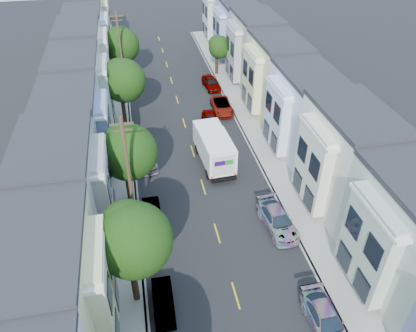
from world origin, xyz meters
TOP-DOWN VIEW (x-y plane):
  - ground at (0.00, 0.00)m, footprint 160.00×160.00m
  - road_slab at (0.00, 15.00)m, footprint 12.00×70.00m
  - curb_left at (-6.05, 15.00)m, footprint 0.30×70.00m
  - curb_right at (6.05, 15.00)m, footprint 0.30×70.00m
  - sidewalk_left at (-7.35, 15.00)m, footprint 2.60×70.00m
  - sidewalk_right at (7.35, 15.00)m, footprint 2.60×70.00m
  - centerline at (0.00, 15.00)m, footprint 0.12×70.00m
  - townhouse_row_left at (-11.15, 15.00)m, footprint 5.00×70.00m
  - townhouse_row_right at (11.15, 15.00)m, footprint 5.00×70.00m
  - tree_b at (-6.30, -4.97)m, footprint 4.70×4.70m
  - tree_c at (-6.30, 5.36)m, footprint 4.70×4.70m
  - tree_d at (-6.30, 18.83)m, footprint 4.70×4.70m
  - tree_e at (-6.30, 30.74)m, footprint 4.70×4.70m
  - tree_far_r at (6.89, 30.91)m, footprint 3.10×3.10m
  - utility_pole_near at (-6.30, 2.00)m, footprint 1.60×0.26m
  - utility_pole_far at (-6.30, 28.00)m, footprint 1.60×0.26m
  - fedex_truck at (1.73, 9.54)m, footprint 2.65×6.88m
  - lead_sedan at (2.78, 16.47)m, footprint 2.12×4.77m
  - parked_left_b at (-4.90, -6.01)m, footprint 1.36×3.76m
  - parked_left_c at (-4.90, 2.45)m, footprint 1.44×3.97m
  - parked_left_d at (-4.90, 10.75)m, footprint 2.35×4.79m
  - parked_right_a at (4.90, -9.34)m, footprint 2.04×4.60m
  - parked_right_b at (4.90, -0.22)m, footprint 2.54×5.13m
  - parked_right_c at (4.90, 19.89)m, footprint 2.31×4.90m
  - parked_right_d at (4.90, 26.53)m, footprint 2.15×4.75m

SIDE VIEW (x-z plane):
  - ground at x=0.00m, z-range 0.00..0.00m
  - centerline at x=0.00m, z-range -0.01..0.01m
  - townhouse_row_left at x=-11.15m, z-range -4.25..4.25m
  - townhouse_row_right at x=11.15m, z-range -4.25..4.25m
  - road_slab at x=0.00m, z-range 0.00..0.02m
  - curb_left at x=-6.05m, z-range 0.00..0.15m
  - curb_right at x=6.05m, z-range 0.00..0.15m
  - sidewalk_left at x=-7.35m, z-range 0.00..0.15m
  - sidewalk_right at x=7.35m, z-range 0.00..0.15m
  - parked_left_b at x=-4.90m, z-range 0.00..1.25m
  - parked_left_c at x=-4.90m, z-range 0.00..1.32m
  - parked_right_c at x=4.90m, z-range 0.00..1.36m
  - parked_right_a at x=4.90m, z-range 0.00..1.36m
  - parked_left_d at x=-4.90m, z-range 0.00..1.39m
  - parked_right_b at x=4.90m, z-range 0.00..1.49m
  - parked_right_d at x=4.90m, z-range 0.00..1.50m
  - lead_sedan at x=2.78m, z-range 0.00..1.51m
  - fedex_truck at x=1.73m, z-range 0.19..3.50m
  - tree_far_r at x=6.89m, z-range 1.14..6.61m
  - tree_c at x=-6.30m, z-range 1.34..8.76m
  - tree_e at x=-6.30m, z-range 1.39..8.91m
  - utility_pole_near at x=-6.30m, z-range 0.15..10.15m
  - utility_pole_far at x=-6.30m, z-range 0.15..10.15m
  - tree_d at x=-6.30m, z-range 1.50..9.24m
  - tree_b at x=-6.30m, z-range 1.59..9.53m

